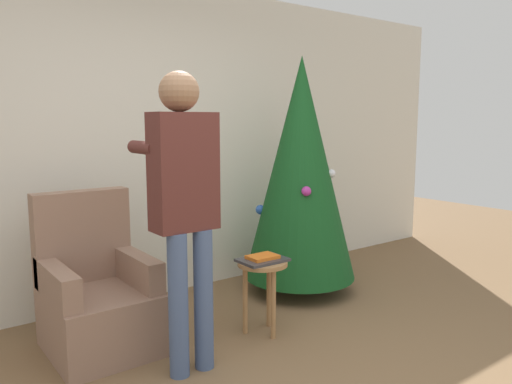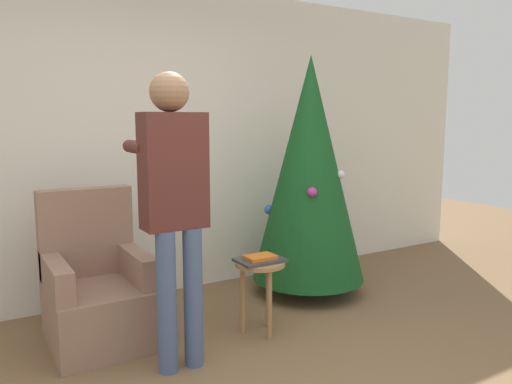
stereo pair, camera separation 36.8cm
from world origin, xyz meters
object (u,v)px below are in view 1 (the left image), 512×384
armchair (97,298)px  side_stool (263,275)px  christmas_tree (301,169)px  person_standing (184,194)px

armchair → side_stool: bearing=-25.2°
christmas_tree → person_standing: (-1.52, -0.66, -0.01)m
side_stool → armchair: bearing=154.8°
person_standing → armchair: bearing=119.0°
person_standing → side_stool: (0.70, 0.14, -0.67)m
christmas_tree → armchair: size_ratio=1.98×
christmas_tree → side_stool: christmas_tree is taller
armchair → person_standing: 1.04m
christmas_tree → person_standing: christmas_tree is taller
armchair → side_stool: 1.16m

